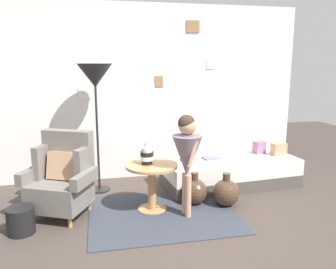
% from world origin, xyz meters
% --- Properties ---
extents(ground_plane, '(12.00, 12.00, 0.00)m').
position_xyz_m(ground_plane, '(0.00, 0.00, 0.00)').
color(ground_plane, '#423833').
extents(gallery_wall, '(4.80, 0.12, 2.60)m').
position_xyz_m(gallery_wall, '(0.00, 1.95, 1.30)').
color(gallery_wall, silver).
rests_on(gallery_wall, ground).
extents(rug, '(1.70, 1.38, 0.01)m').
position_xyz_m(rug, '(-0.02, 0.46, 0.01)').
color(rug, '#333842').
rests_on(rug, ground).
extents(armchair, '(0.89, 0.81, 0.97)m').
position_xyz_m(armchair, '(-1.15, 0.72, 0.44)').
color(armchair, tan).
rests_on(armchair, ground).
extents(daybed, '(1.97, 0.98, 0.40)m').
position_xyz_m(daybed, '(1.13, 1.23, 0.20)').
color(daybed, '#4C4742').
rests_on(daybed, ground).
extents(pillow_head, '(0.23, 0.16, 0.18)m').
position_xyz_m(pillow_head, '(1.90, 1.26, 0.49)').
color(pillow_head, tan).
rests_on(pillow_head, daybed).
extents(pillow_mid, '(0.19, 0.15, 0.18)m').
position_xyz_m(pillow_mid, '(1.66, 1.42, 0.49)').
color(pillow_mid, gray).
rests_on(pillow_mid, daybed).
extents(side_table, '(0.62, 0.62, 0.57)m').
position_xyz_m(side_table, '(-0.12, 0.61, 0.41)').
color(side_table, tan).
rests_on(side_table, ground).
extents(vase_striped, '(0.16, 0.16, 0.26)m').
position_xyz_m(vase_striped, '(-0.17, 0.63, 0.68)').
color(vase_striped, black).
rests_on(vase_striped, side_table).
extents(floor_lamp, '(0.46, 0.46, 1.74)m').
position_xyz_m(floor_lamp, '(-0.73, 1.41, 1.53)').
color(floor_lamp, black).
rests_on(floor_lamp, ground).
extents(person_child, '(0.34, 0.34, 1.19)m').
position_xyz_m(person_child, '(0.24, 0.37, 0.76)').
color(person_child, tan).
rests_on(person_child, ground).
extents(book_on_daybed, '(0.25, 0.20, 0.03)m').
position_xyz_m(book_on_daybed, '(0.84, 1.27, 0.42)').
color(book_on_daybed, slate).
rests_on(book_on_daybed, daybed).
extents(demijohn_near, '(0.32, 0.32, 0.41)m').
position_xyz_m(demijohn_near, '(0.43, 0.68, 0.17)').
color(demijohn_near, '#473323').
rests_on(demijohn_near, ground).
extents(demijohn_far, '(0.33, 0.33, 0.42)m').
position_xyz_m(demijohn_far, '(0.80, 0.55, 0.17)').
color(demijohn_far, '#473323').
rests_on(demijohn_far, ground).
extents(magazine_basket, '(0.28, 0.28, 0.28)m').
position_xyz_m(magazine_basket, '(-1.54, 0.32, 0.14)').
color(magazine_basket, black).
rests_on(magazine_basket, ground).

